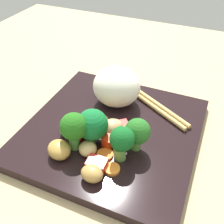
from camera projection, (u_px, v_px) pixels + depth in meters
The scene contains 21 objects.
ground_plane at pixel (112, 139), 46.79cm from camera, with size 110.00×110.00×2.00cm, color tan.
square_plate at pixel (112, 131), 45.59cm from camera, with size 28.42×28.42×1.79cm, color black.
rice_mound at pixel (117, 87), 48.22cm from camera, with size 8.83×8.43×7.18cm, color white.
broccoli_floret_0 at pixel (92, 125), 40.30cm from camera, with size 4.93×4.93×6.10cm.
broccoli_floret_1 at pixel (122, 141), 37.45cm from camera, with size 3.67×3.67×5.97cm.
broccoli_floret_2 at pixel (137, 132), 39.12cm from camera, with size 3.94×3.94×5.68cm.
broccoli_floret_3 at pixel (74, 128), 38.94cm from camera, with size 4.20×4.20×6.49cm.
carrot_slice_0 at pixel (112, 169), 37.83cm from camera, with size 2.27×2.27×0.52cm, color orange.
carrot_slice_1 at pixel (101, 120), 46.03cm from camera, with size 2.65×2.65×0.49cm, color orange.
carrot_slice_2 at pixel (105, 155), 40.01cm from camera, with size 2.51×2.51×0.41cm, color orange.
pepper_chunk_0 at pixel (97, 164), 37.92cm from camera, with size 2.80×2.20×1.47cm, color red.
pepper_chunk_1 at pixel (123, 126), 43.98cm from camera, with size 2.00×1.87×1.62cm, color red.
pepper_chunk_2 at pixel (109, 141), 41.24cm from camera, with size 2.14×1.53×1.84cm, color red.
pepper_chunk_3 at pixel (84, 131), 43.08cm from camera, with size 2.66×2.83×1.65cm, color red.
pepper_chunk_4 at pixel (128, 134), 42.06cm from camera, with size 2.01×1.48×2.38cm, color red.
chicken_piece_0 at pixel (112, 128), 42.78cm from camera, with size 3.71×3.18×2.90cm, color tan.
chicken_piece_1 at pixel (88, 149), 39.88cm from camera, with size 2.96×2.76×2.02cm, color tan.
chicken_piece_2 at pixel (59, 150), 39.37cm from camera, with size 3.85×3.27×2.52cm, color #BC9142.
chicken_piece_3 at pixel (68, 129), 42.97cm from camera, with size 2.97×2.70×2.26cm, color tan.
chicken_piece_4 at pixel (92, 174), 36.11cm from camera, with size 3.21×2.57×2.28cm, color tan.
chopstick_pair at pixel (147, 100), 50.42cm from camera, with size 11.75×18.30×0.84cm.
Camera 1 is at (-30.48, -13.00, 32.38)cm, focal length 42.33 mm.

